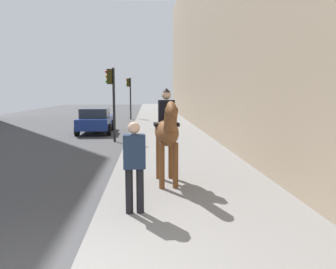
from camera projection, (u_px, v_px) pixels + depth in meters
The scene contains 5 objects.
mounted_horse_near at pixel (167, 131), 7.92m from camera, with size 2.15×0.64×2.33m.
pedestrian_greeting at pixel (134, 161), 6.02m from camera, with size 0.29×0.42×1.70m.
car_near_lane at pixel (96, 120), 19.02m from camera, with size 4.12×2.00×1.44m.
traffic_light_near_curb at pixel (112, 92), 15.43m from camera, with size 0.20×0.44×3.47m.
traffic_light_far_curb at pixel (129, 91), 28.39m from camera, with size 0.20×0.44×3.56m.
Camera 1 is at (-3.37, -0.99, 2.35)m, focal length 35.34 mm.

